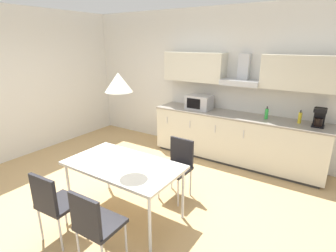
{
  "coord_description": "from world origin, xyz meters",
  "views": [
    {
      "loc": [
        2.42,
        -2.51,
        2.21
      ],
      "look_at": [
        0.37,
        0.63,
        1.0
      ],
      "focal_mm": 28.0,
      "sensor_mm": 36.0,
      "label": 1
    }
  ],
  "objects": [
    {
      "name": "upper_wall_cabinets",
      "position": [
        0.92,
        2.25,
        1.72
      ],
      "size": [
        3.17,
        0.4,
        0.56
      ],
      "color": "beige"
    },
    {
      "name": "chair_near_right",
      "position": [
        0.64,
        -1.11,
        0.53
      ],
      "size": [
        0.41,
        0.41,
        0.87
      ],
      "color": "black",
      "rests_on": "ground_plane"
    },
    {
      "name": "bottle_yellow",
      "position": [
        1.97,
        2.14,
        1.02
      ],
      "size": [
        0.06,
        0.06,
        0.22
      ],
      "color": "yellow",
      "rests_on": "kitchen_counter"
    },
    {
      "name": "bottle_green",
      "position": [
        1.45,
        2.11,
        1.02
      ],
      "size": [
        0.06,
        0.06,
        0.22
      ],
      "color": "green",
      "rests_on": "kitchen_counter"
    },
    {
      "name": "backsplash_tile",
      "position": [
        0.92,
        2.4,
        1.17
      ],
      "size": [
        3.17,
        0.02,
        0.48
      ],
      "primitive_type": "cube",
      "color": "silver",
      "rests_on": "kitchen_counter"
    },
    {
      "name": "coffee_maker",
      "position": [
        2.25,
        2.12,
        1.07
      ],
      "size": [
        0.18,
        0.19,
        0.3
      ],
      "color": "black",
      "rests_on": "kitchen_counter"
    },
    {
      "name": "pendant_lamp",
      "position": [
        0.31,
        -0.31,
        1.77
      ],
      "size": [
        0.32,
        0.32,
        0.22
      ],
      "primitive_type": "cone",
      "color": "silver"
    },
    {
      "name": "dining_table",
      "position": [
        0.31,
        -0.31,
        0.7
      ],
      "size": [
        1.47,
        0.82,
        0.74
      ],
      "color": "silver",
      "rests_on": "ground_plane"
    },
    {
      "name": "wall_back",
      "position": [
        0.0,
        2.46,
        1.43
      ],
      "size": [
        6.52,
        0.1,
        2.85
      ],
      "primitive_type": "cube",
      "color": "silver",
      "rests_on": "ground_plane"
    },
    {
      "name": "microwave",
      "position": [
        0.15,
        2.1,
        1.06
      ],
      "size": [
        0.48,
        0.35,
        0.28
      ],
      "color": "#ADADB2",
      "rests_on": "kitchen_counter"
    },
    {
      "name": "wall_left",
      "position": [
        -2.77,
        0.0,
        1.43
      ],
      "size": [
        0.1,
        5.79,
        2.85
      ],
      "primitive_type": "cube",
      "color": "silver",
      "rests_on": "ground_plane"
    },
    {
      "name": "ground_plane",
      "position": [
        0.0,
        0.0,
        -0.01
      ],
      "size": [
        8.15,
        7.24,
        0.02
      ],
      "primitive_type": "cube",
      "color": "tan"
    },
    {
      "name": "chair_far_right",
      "position": [
        0.64,
        0.48,
        0.53
      ],
      "size": [
        0.41,
        0.41,
        0.87
      ],
      "color": "black",
      "rests_on": "ground_plane"
    },
    {
      "name": "chair_near_left",
      "position": [
        -0.02,
        -1.11,
        0.53
      ],
      "size": [
        0.42,
        0.42,
        0.87
      ],
      "color": "black",
      "rests_on": "ground_plane"
    },
    {
      "name": "kitchen_counter",
      "position": [
        0.92,
        2.1,
        0.47
      ],
      "size": [
        3.19,
        0.66,
        0.92
      ],
      "color": "#333333",
      "rests_on": "ground_plane"
    }
  ]
}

